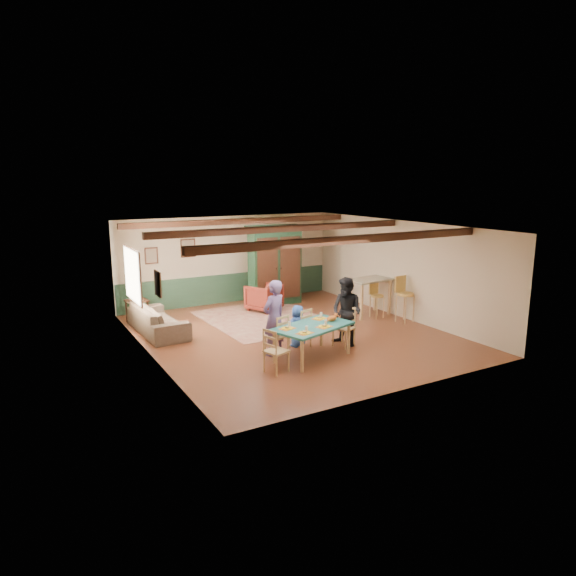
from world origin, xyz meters
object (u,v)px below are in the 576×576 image
bar_stool_right (405,300)px  person_man (274,318)px  sofa (158,319)px  person_woman (347,312)px  table_lamp (136,289)px  dining_chair_end_right (344,327)px  cat (332,318)px  counter_table (369,297)px  dining_chair_far_left (277,335)px  dining_table (312,342)px  armoire (275,265)px  dining_chair_end_left (276,350)px  armchair (264,297)px  end_table (137,311)px  person_child (298,326)px  dining_chair_far_right (300,328)px  bar_stool_left (377,300)px

bar_stool_right → person_man: bearing=-179.6°
sofa → bar_stool_right: 6.53m
person_woman → table_lamp: bearing=-156.2°
bar_stool_right → dining_chair_end_right: bearing=-169.1°
person_man → table_lamp: bearing=-81.0°
cat → counter_table: counter_table is taller
dining_chair_far_left → counter_table: counter_table is taller
sofa → counter_table: 5.83m
dining_table → armoire: bearing=71.1°
dining_chair_end_left → armchair: (2.01, 4.54, -0.06)m
cat → armoire: (1.12, 4.77, 0.40)m
person_man → sofa: 3.43m
dining_chair_far_left → person_man: person_man is taller
dining_chair_end_left → end_table: size_ratio=1.43×
dining_chair_end_left → person_child: 1.70m
dining_chair_far_right → dining_table: bearing=60.9°
bar_stool_right → table_lamp: bearing=144.0°
cat → sofa: size_ratio=0.15×
end_table → counter_table: counter_table is taller
dining_chair_end_right → counter_table: bearing=113.2°
table_lamp → end_table: bearing=0.0°
dining_chair_far_left → person_woman: (1.74, -0.18, 0.34)m
person_woman → armoire: bearing=156.0°
person_man → person_child: person_man is taller
dining_chair_far_right → armoire: (1.50, 4.05, 0.75)m
person_child → dining_chair_end_right: bearing=133.2°
dining_chair_far_left → bar_stool_right: bearing=171.3°
sofa → dining_table: bearing=-147.9°
dining_chair_far_right → armchair: 3.51m
bar_stool_left → counter_table: bearing=94.7°
armchair → person_man: bearing=39.8°
person_man → end_table: person_man is taller
person_man → table_lamp: (-2.02, 4.04, 0.10)m
end_table → bar_stool_left: size_ratio=0.64×
dining_chair_far_right → dining_chair_end_left: bearing=24.9°
table_lamp → person_woman: bearing=-48.6°
sofa → table_lamp: table_lamp is taller
dining_chair_far_left → armoire: armoire is taller
person_man → dining_chair_far_left: bearing=90.0°
dining_table → person_woman: bearing=17.6°
end_table → person_child: bearing=-54.0°
armoire → counter_table: 3.13m
armoire → sofa: 4.34m
dining_chair_end_left → dining_chair_far_left: bearing=-46.2°
dining_chair_end_left → sofa: bearing=1.2°
armchair → bar_stool_left: bar_stool_left is taller
cat → dining_chair_far_right: bearing=100.4°
dining_chair_end_left → armoire: 5.90m
bar_stool_right → dining_chair_far_right: bearing=179.5°
dining_chair_end_left → counter_table: (4.38, 2.61, 0.06)m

